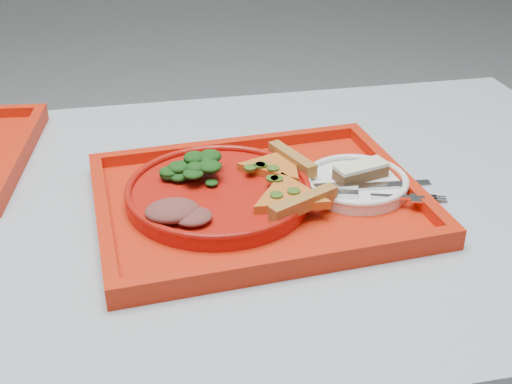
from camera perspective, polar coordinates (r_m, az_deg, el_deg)
table at (r=0.97m, az=-11.46°, el=-5.31°), size 1.60×0.80×0.75m
tray_main at (r=0.91m, az=0.18°, el=-0.99°), size 0.47×0.38×0.01m
dinner_plate at (r=0.91m, az=-3.35°, el=-0.21°), size 0.26×0.26×0.02m
side_plate at (r=0.94m, az=8.84°, el=0.60°), size 0.15×0.15×0.01m
pizza_slice_a at (r=0.87m, az=2.95°, el=-0.17°), size 0.15×0.15×0.02m
pizza_slice_b at (r=0.95m, az=1.79°, el=2.51°), size 0.14×0.13×0.02m
salad_heap at (r=0.93m, az=-5.86°, el=2.31°), size 0.08×0.07×0.04m
meat_portion at (r=0.84m, az=-7.45°, el=-1.65°), size 0.07×0.06×0.02m
dessert_bar at (r=0.95m, az=9.30°, el=1.86°), size 0.08×0.05×0.02m
knife at (r=0.93m, az=9.85°, el=0.61°), size 0.19×0.03×0.01m
fork at (r=0.90m, az=10.02°, el=-0.26°), size 0.18×0.08×0.01m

